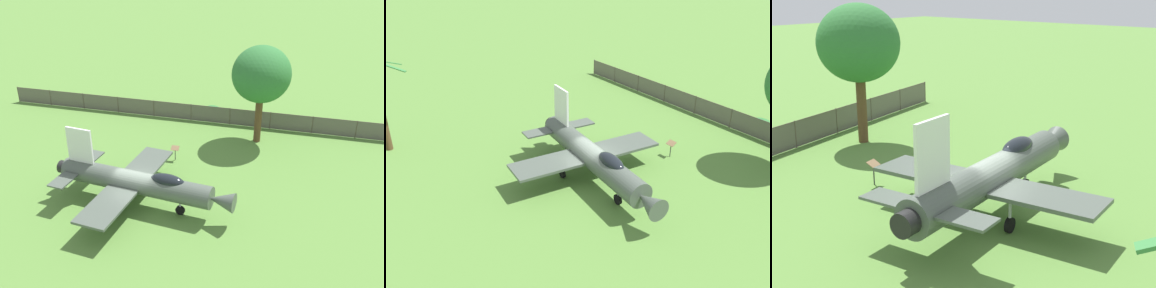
{
  "view_description": "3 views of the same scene",
  "coord_description": "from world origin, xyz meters",
  "views": [
    {
      "loc": [
        -14.14,
        19.13,
        16.54
      ],
      "look_at": [
        -1.46,
        -4.86,
        2.5
      ],
      "focal_mm": 41.35,
      "sensor_mm": 36.0,
      "label": 1
    },
    {
      "loc": [
        -19.91,
        8.78,
        13.25
      ],
      "look_at": [
        1.01,
        0.42,
        2.03
      ],
      "focal_mm": 38.43,
      "sensor_mm": 36.0,
      "label": 2
    },
    {
      "loc": [
        16.14,
        12.14,
        8.89
      ],
      "look_at": [
        -0.06,
        -1.44,
        2.68
      ],
      "focal_mm": 51.0,
      "sensor_mm": 36.0,
      "label": 3
    }
  ],
  "objects": [
    {
      "name": "ground_plane",
      "position": [
        0.0,
        0.0,
        0.0
      ],
      "size": [
        200.0,
        200.0,
        0.0
      ],
      "primitive_type": "plane",
      "color": "#568438"
    },
    {
      "name": "info_plaque",
      "position": [
        0.69,
        -6.21,
        0.85
      ],
      "size": [
        0.68,
        0.53,
        1.14
      ],
      "color": "#333333",
      "rests_on": "ground_plane"
    },
    {
      "name": "perimeter_fence",
      "position": [
        3.07,
        -13.25,
        0.84
      ],
      "size": [
        34.63,
        8.13,
        1.58
      ],
      "rotation": [
        0.0,
        0.0,
        6.51
      ],
      "color": "#4C4238",
      "rests_on": "ground_plane"
    },
    {
      "name": "display_jet",
      "position": [
        -0.32,
        -0.04,
        1.71
      ],
      "size": [
        12.08,
        9.71,
        4.75
      ],
      "rotation": [
        0.0,
        0.0,
        3.26
      ],
      "color": "#4C564C",
      "rests_on": "ground_plane"
    },
    {
      "name": "shrub_near_fence",
      "position": [
        1.82,
        -14.99,
        0.47
      ],
      "size": [
        1.76,
        1.95,
        0.95
      ],
      "color": "#2D7033",
      "rests_on": "ground_plane"
    }
  ]
}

